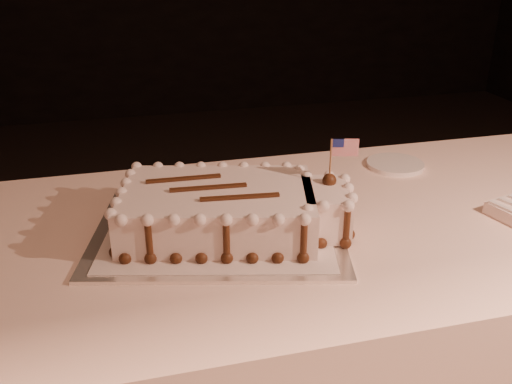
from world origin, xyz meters
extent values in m
cube|color=#FFD6C5|center=(0.00, 0.60, 0.38)|extent=(2.40, 0.80, 0.75)
cube|color=white|center=(-0.13, 0.59, 0.75)|extent=(0.59, 0.50, 0.01)
cube|color=silver|center=(-0.13, 0.59, 0.76)|extent=(0.53, 0.45, 0.00)
cube|color=white|center=(-0.13, 0.59, 0.81)|extent=(0.43, 0.34, 0.09)
cube|color=white|center=(0.08, 0.54, 0.81)|extent=(0.12, 0.16, 0.09)
sphere|color=#492512|center=(-0.33, 0.51, 0.77)|extent=(0.02, 0.02, 0.02)
sphere|color=#492512|center=(-0.28, 0.50, 0.77)|extent=(0.02, 0.02, 0.02)
sphere|color=#492512|center=(-0.23, 0.49, 0.77)|extent=(0.02, 0.02, 0.02)
sphere|color=#492512|center=(-0.19, 0.48, 0.77)|extent=(0.02, 0.02, 0.02)
sphere|color=#492512|center=(-0.14, 0.47, 0.77)|extent=(0.02, 0.02, 0.02)
sphere|color=#492512|center=(-0.09, 0.45, 0.77)|extent=(0.02, 0.02, 0.02)
sphere|color=#492512|center=(-0.05, 0.44, 0.77)|extent=(0.02, 0.02, 0.02)
sphere|color=#492512|center=(0.00, 0.43, 0.77)|extent=(0.02, 0.02, 0.02)
sphere|color=#492512|center=(0.02, 0.47, 0.77)|extent=(0.02, 0.02, 0.02)
sphere|color=#492512|center=(0.05, 0.47, 0.77)|extent=(0.02, 0.02, 0.02)
sphere|color=#492512|center=(0.10, 0.46, 0.77)|extent=(0.02, 0.02, 0.02)
sphere|color=#492512|center=(0.12, 0.49, 0.77)|extent=(0.02, 0.02, 0.02)
sphere|color=#492512|center=(0.13, 0.54, 0.77)|extent=(0.02, 0.02, 0.02)
sphere|color=#492512|center=(0.14, 0.59, 0.77)|extent=(0.02, 0.02, 0.02)
sphere|color=#492512|center=(0.11, 0.61, 0.77)|extent=(0.02, 0.02, 0.02)
sphere|color=#492512|center=(0.07, 0.62, 0.77)|extent=(0.02, 0.02, 0.02)
sphere|color=#492512|center=(0.06, 0.66, 0.77)|extent=(0.02, 0.02, 0.02)
sphere|color=#492512|center=(0.04, 0.68, 0.77)|extent=(0.02, 0.02, 0.02)
sphere|color=#492512|center=(0.00, 0.70, 0.77)|extent=(0.02, 0.02, 0.02)
sphere|color=#492512|center=(-0.05, 0.71, 0.77)|extent=(0.02, 0.02, 0.02)
sphere|color=#492512|center=(-0.10, 0.72, 0.77)|extent=(0.02, 0.02, 0.02)
sphere|color=#492512|center=(-0.14, 0.73, 0.77)|extent=(0.02, 0.02, 0.02)
sphere|color=#492512|center=(-0.19, 0.74, 0.77)|extent=(0.02, 0.02, 0.02)
sphere|color=#492512|center=(-0.23, 0.75, 0.77)|extent=(0.02, 0.02, 0.02)
sphere|color=#492512|center=(-0.28, 0.76, 0.77)|extent=(0.02, 0.02, 0.02)
sphere|color=#492512|center=(-0.30, 0.72, 0.77)|extent=(0.02, 0.02, 0.02)
sphere|color=#492512|center=(-0.31, 0.68, 0.77)|extent=(0.02, 0.02, 0.02)
sphere|color=#492512|center=(-0.32, 0.63, 0.77)|extent=(0.02, 0.02, 0.02)
sphere|color=#492512|center=(-0.33, 0.59, 0.77)|extent=(0.02, 0.02, 0.02)
sphere|color=#492512|center=(-0.34, 0.54, 0.77)|extent=(0.02, 0.02, 0.02)
sphere|color=white|center=(-0.33, 0.51, 0.85)|extent=(0.02, 0.02, 0.02)
sphere|color=white|center=(-0.28, 0.50, 0.85)|extent=(0.02, 0.02, 0.02)
sphere|color=white|center=(-0.23, 0.49, 0.85)|extent=(0.02, 0.02, 0.02)
sphere|color=white|center=(-0.19, 0.48, 0.85)|extent=(0.02, 0.02, 0.02)
sphere|color=white|center=(-0.14, 0.47, 0.85)|extent=(0.02, 0.02, 0.02)
sphere|color=white|center=(-0.09, 0.45, 0.85)|extent=(0.02, 0.02, 0.02)
sphere|color=white|center=(-0.05, 0.44, 0.85)|extent=(0.02, 0.02, 0.02)
sphere|color=white|center=(0.00, 0.43, 0.85)|extent=(0.02, 0.02, 0.02)
sphere|color=white|center=(0.02, 0.47, 0.85)|extent=(0.02, 0.02, 0.02)
sphere|color=white|center=(0.05, 0.47, 0.85)|extent=(0.02, 0.02, 0.02)
sphere|color=white|center=(0.10, 0.46, 0.85)|extent=(0.02, 0.02, 0.02)
sphere|color=white|center=(0.12, 0.49, 0.85)|extent=(0.02, 0.02, 0.02)
sphere|color=white|center=(0.13, 0.54, 0.85)|extent=(0.02, 0.02, 0.02)
sphere|color=white|center=(0.14, 0.59, 0.85)|extent=(0.02, 0.02, 0.02)
sphere|color=white|center=(0.11, 0.61, 0.85)|extent=(0.02, 0.02, 0.02)
sphere|color=white|center=(0.07, 0.62, 0.85)|extent=(0.02, 0.02, 0.02)
sphere|color=white|center=(0.06, 0.66, 0.85)|extent=(0.02, 0.02, 0.02)
sphere|color=white|center=(0.04, 0.68, 0.85)|extent=(0.02, 0.02, 0.02)
sphere|color=white|center=(0.00, 0.70, 0.85)|extent=(0.02, 0.02, 0.02)
sphere|color=white|center=(-0.05, 0.71, 0.85)|extent=(0.02, 0.02, 0.02)
sphere|color=white|center=(-0.10, 0.72, 0.85)|extent=(0.02, 0.02, 0.02)
sphere|color=white|center=(-0.14, 0.73, 0.85)|extent=(0.02, 0.02, 0.02)
sphere|color=white|center=(-0.19, 0.74, 0.85)|extent=(0.02, 0.02, 0.02)
sphere|color=white|center=(-0.23, 0.75, 0.85)|extent=(0.02, 0.02, 0.02)
sphere|color=white|center=(-0.28, 0.76, 0.85)|extent=(0.02, 0.02, 0.02)
sphere|color=white|center=(-0.30, 0.72, 0.85)|extent=(0.02, 0.02, 0.02)
sphere|color=white|center=(-0.31, 0.68, 0.85)|extent=(0.02, 0.02, 0.02)
sphere|color=white|center=(-0.32, 0.63, 0.85)|extent=(0.02, 0.02, 0.02)
sphere|color=white|center=(-0.33, 0.59, 0.85)|extent=(0.02, 0.02, 0.02)
sphere|color=white|center=(-0.34, 0.54, 0.85)|extent=(0.02, 0.02, 0.02)
cylinder|color=#492512|center=(-0.28, 0.50, 0.81)|extent=(0.01, 0.01, 0.08)
sphere|color=#492512|center=(-0.28, 0.50, 0.77)|extent=(0.02, 0.02, 0.02)
cylinder|color=#492512|center=(-0.14, 0.47, 0.81)|extent=(0.01, 0.01, 0.08)
sphere|color=#492512|center=(-0.14, 0.47, 0.77)|extent=(0.02, 0.02, 0.02)
cylinder|color=#492512|center=(0.00, 0.43, 0.81)|extent=(0.01, 0.01, 0.08)
sphere|color=#492512|center=(0.00, 0.43, 0.77)|extent=(0.02, 0.02, 0.02)
cylinder|color=#492512|center=(0.10, 0.46, 0.81)|extent=(0.01, 0.01, 0.08)
sphere|color=#492512|center=(0.10, 0.46, 0.77)|extent=(0.02, 0.02, 0.02)
cylinder|color=#492512|center=(0.14, 0.59, 0.81)|extent=(0.01, 0.01, 0.08)
sphere|color=#492512|center=(0.14, 0.59, 0.77)|extent=(0.02, 0.02, 0.02)
cylinder|color=#492512|center=(0.06, 0.66, 0.81)|extent=(0.01, 0.01, 0.08)
sphere|color=#492512|center=(0.06, 0.66, 0.77)|extent=(0.02, 0.02, 0.02)
cylinder|color=#492512|center=(-0.05, 0.71, 0.81)|extent=(0.01, 0.01, 0.08)
sphere|color=#492512|center=(-0.05, 0.71, 0.77)|extent=(0.02, 0.02, 0.02)
cylinder|color=#492512|center=(-0.19, 0.74, 0.81)|extent=(0.01, 0.01, 0.08)
sphere|color=#492512|center=(-0.19, 0.74, 0.77)|extent=(0.02, 0.02, 0.02)
cylinder|color=#492512|center=(-0.30, 0.72, 0.81)|extent=(0.01, 0.01, 0.08)
sphere|color=#492512|center=(-0.30, 0.72, 0.77)|extent=(0.02, 0.02, 0.02)
cylinder|color=#492512|center=(-0.33, 0.59, 0.81)|extent=(0.01, 0.01, 0.08)
sphere|color=#492512|center=(-0.33, 0.59, 0.77)|extent=(0.02, 0.02, 0.02)
cube|color=#492512|center=(-0.19, 0.66, 0.86)|extent=(0.16, 0.02, 0.01)
cube|color=#492512|center=(-0.15, 0.60, 0.86)|extent=(0.16, 0.02, 0.01)
cube|color=#492512|center=(-0.10, 0.54, 0.86)|extent=(0.16, 0.03, 0.01)
sphere|color=#492512|center=(0.10, 0.57, 0.86)|extent=(0.03, 0.03, 0.03)
cylinder|color=#A46C46|center=(0.10, 0.57, 0.89)|extent=(0.00, 0.00, 0.11)
cube|color=red|center=(0.13, 0.56, 0.93)|extent=(0.05, 0.02, 0.04)
cube|color=navy|center=(0.11, 0.56, 0.94)|extent=(0.02, 0.01, 0.02)
cylinder|color=white|center=(0.40, 0.84, 0.76)|extent=(0.15, 0.15, 0.01)
camera|label=1|loc=(-0.32, -0.44, 1.32)|focal=40.00mm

